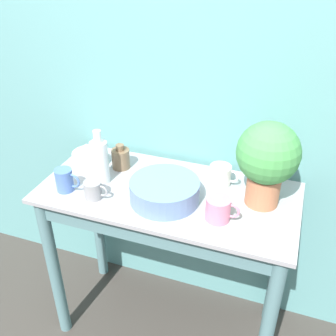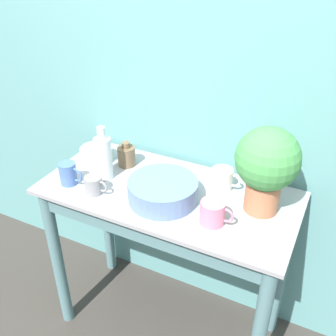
{
  "view_description": "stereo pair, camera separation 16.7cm",
  "coord_description": "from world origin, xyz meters",
  "px_view_note": "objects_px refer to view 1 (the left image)",
  "views": [
    {
      "loc": [
        0.48,
        -1.07,
        1.89
      ],
      "look_at": [
        0.0,
        0.27,
        1.01
      ],
      "focal_mm": 42.0,
      "sensor_mm": 36.0,
      "label": 1
    },
    {
      "loc": [
        0.63,
        -1.01,
        1.89
      ],
      "look_at": [
        0.0,
        0.27,
        1.01
      ],
      "focal_mm": 42.0,
      "sensor_mm": 36.0,
      "label": 2
    }
  ],
  "objects_px": {
    "mug_white": "(221,175)",
    "potted_plant": "(268,158)",
    "bowl_wash_large": "(165,191)",
    "bowl_small_enamel_white": "(89,158)",
    "mug_blue": "(65,180)",
    "mug_grey": "(94,190)",
    "mug_pink": "(219,209)",
    "bottle_short": "(121,158)",
    "bottle_tall": "(100,161)"
  },
  "relations": [
    {
      "from": "bottle_tall",
      "to": "mug_pink",
      "type": "xyz_separation_m",
      "value": [
        0.57,
        -0.09,
        -0.06
      ]
    },
    {
      "from": "mug_pink",
      "to": "bowl_wash_large",
      "type": "bearing_deg",
      "value": 168.55
    },
    {
      "from": "mug_pink",
      "to": "mug_grey",
      "type": "relative_size",
      "value": 1.25
    },
    {
      "from": "potted_plant",
      "to": "bowl_wash_large",
      "type": "xyz_separation_m",
      "value": [
        -0.39,
        -0.12,
        -0.17
      ]
    },
    {
      "from": "potted_plant",
      "to": "mug_grey",
      "type": "height_order",
      "value": "potted_plant"
    },
    {
      "from": "bottle_short",
      "to": "mug_grey",
      "type": "bearing_deg",
      "value": -90.25
    },
    {
      "from": "bowl_wash_large",
      "to": "bowl_small_enamel_white",
      "type": "bearing_deg",
      "value": 161.15
    },
    {
      "from": "mug_grey",
      "to": "bowl_wash_large",
      "type": "bearing_deg",
      "value": 16.44
    },
    {
      "from": "bottle_short",
      "to": "potted_plant",
      "type": "bearing_deg",
      "value": -5.1
    },
    {
      "from": "mug_grey",
      "to": "bottle_tall",
      "type": "bearing_deg",
      "value": 103.7
    },
    {
      "from": "mug_blue",
      "to": "bowl_small_enamel_white",
      "type": "relative_size",
      "value": 0.73
    },
    {
      "from": "bottle_short",
      "to": "mug_blue",
      "type": "xyz_separation_m",
      "value": [
        -0.15,
        -0.26,
        0.0
      ]
    },
    {
      "from": "bottle_short",
      "to": "mug_white",
      "type": "relative_size",
      "value": 0.92
    },
    {
      "from": "bowl_wash_large",
      "to": "bowl_small_enamel_white",
      "type": "height_order",
      "value": "bowl_wash_large"
    },
    {
      "from": "bowl_small_enamel_white",
      "to": "potted_plant",
      "type": "bearing_deg",
      "value": -2.22
    },
    {
      "from": "mug_grey",
      "to": "mug_white",
      "type": "relative_size",
      "value": 0.82
    },
    {
      "from": "potted_plant",
      "to": "bowl_wash_large",
      "type": "relative_size",
      "value": 1.24
    },
    {
      "from": "bottle_tall",
      "to": "mug_grey",
      "type": "relative_size",
      "value": 2.36
    },
    {
      "from": "mug_blue",
      "to": "mug_white",
      "type": "relative_size",
      "value": 0.87
    },
    {
      "from": "mug_blue",
      "to": "bowl_small_enamel_white",
      "type": "distance_m",
      "value": 0.23
    },
    {
      "from": "mug_grey",
      "to": "bowl_small_enamel_white",
      "type": "relative_size",
      "value": 0.69
    },
    {
      "from": "mug_pink",
      "to": "bowl_small_enamel_white",
      "type": "relative_size",
      "value": 0.86
    },
    {
      "from": "bowl_wash_large",
      "to": "mug_blue",
      "type": "xyz_separation_m",
      "value": [
        -0.44,
        -0.08,
        0.01
      ]
    },
    {
      "from": "bowl_small_enamel_white",
      "to": "mug_grey",
      "type": "bearing_deg",
      "value": -56.79
    },
    {
      "from": "mug_white",
      "to": "bowl_wash_large",
      "type": "bearing_deg",
      "value": -134.29
    },
    {
      "from": "mug_blue",
      "to": "mug_white",
      "type": "height_order",
      "value": "mug_blue"
    },
    {
      "from": "potted_plant",
      "to": "bowl_wash_large",
      "type": "bearing_deg",
      "value": -162.87
    },
    {
      "from": "mug_white",
      "to": "bowl_small_enamel_white",
      "type": "distance_m",
      "value": 0.64
    },
    {
      "from": "bottle_short",
      "to": "mug_white",
      "type": "bearing_deg",
      "value": 2.2
    },
    {
      "from": "bottle_tall",
      "to": "bowl_small_enamel_white",
      "type": "relative_size",
      "value": 1.62
    },
    {
      "from": "mug_white",
      "to": "potted_plant",
      "type": "bearing_deg",
      "value": -22.07
    },
    {
      "from": "bowl_small_enamel_white",
      "to": "bottle_short",
      "type": "bearing_deg",
      "value": 10.18
    },
    {
      "from": "mug_grey",
      "to": "mug_pink",
      "type": "bearing_deg",
      "value": 3.88
    },
    {
      "from": "bowl_wash_large",
      "to": "mug_blue",
      "type": "distance_m",
      "value": 0.44
    },
    {
      "from": "bottle_tall",
      "to": "bowl_small_enamel_white",
      "type": "distance_m",
      "value": 0.18
    },
    {
      "from": "mug_blue",
      "to": "mug_grey",
      "type": "relative_size",
      "value": 1.06
    },
    {
      "from": "bottle_short",
      "to": "mug_grey",
      "type": "distance_m",
      "value": 0.27
    },
    {
      "from": "potted_plant",
      "to": "bottle_tall",
      "type": "height_order",
      "value": "potted_plant"
    },
    {
      "from": "potted_plant",
      "to": "bottle_tall",
      "type": "bearing_deg",
      "value": -173.57
    },
    {
      "from": "bowl_wash_large",
      "to": "bowl_small_enamel_white",
      "type": "distance_m",
      "value": 0.47
    },
    {
      "from": "bowl_wash_large",
      "to": "mug_pink",
      "type": "bearing_deg",
      "value": -11.45
    },
    {
      "from": "mug_white",
      "to": "bowl_small_enamel_white",
      "type": "xyz_separation_m",
      "value": [
        -0.64,
        -0.05,
        -0.01
      ]
    },
    {
      "from": "mug_blue",
      "to": "potted_plant",
      "type": "bearing_deg",
      "value": 13.41
    },
    {
      "from": "potted_plant",
      "to": "bottle_tall",
      "type": "relative_size",
      "value": 1.43
    },
    {
      "from": "mug_blue",
      "to": "bowl_small_enamel_white",
      "type": "bearing_deg",
      "value": 92.89
    },
    {
      "from": "bowl_wash_large",
      "to": "bottle_short",
      "type": "xyz_separation_m",
      "value": [
        -0.29,
        0.18,
        0.0
      ]
    },
    {
      "from": "bottle_short",
      "to": "mug_white",
      "type": "xyz_separation_m",
      "value": [
        0.48,
        0.02,
        -0.0
      ]
    },
    {
      "from": "mug_pink",
      "to": "mug_blue",
      "type": "bearing_deg",
      "value": -177.72
    },
    {
      "from": "bottle_tall",
      "to": "bottle_short",
      "type": "xyz_separation_m",
      "value": [
        0.03,
        0.14,
        -0.06
      ]
    },
    {
      "from": "mug_pink",
      "to": "mug_blue",
      "type": "xyz_separation_m",
      "value": [
        -0.68,
        -0.03,
        0.0
      ]
    }
  ]
}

